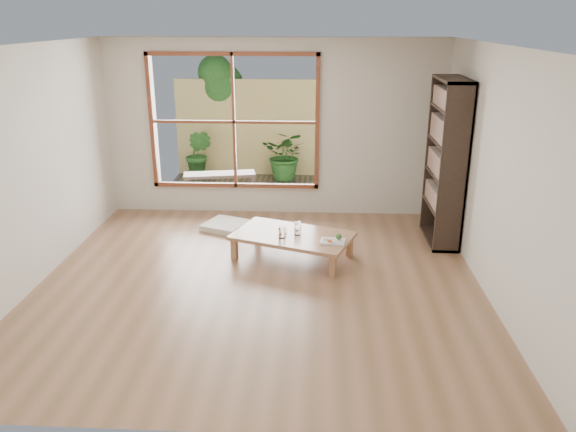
# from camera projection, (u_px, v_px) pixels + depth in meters

# --- Properties ---
(ground) EXTENTS (5.00, 5.00, 0.00)m
(ground) POSITION_uv_depth(u_px,v_px,m) (260.00, 281.00, 6.44)
(ground) COLOR #9B6C4D
(ground) RESTS_ON ground
(low_table) EXTENTS (1.63, 1.26, 0.31)m
(low_table) POSITION_uv_depth(u_px,v_px,m) (293.00, 237.00, 6.98)
(low_table) COLOR #9D724C
(low_table) RESTS_ON ground
(floor_cushion) EXTENTS (0.71, 0.71, 0.08)m
(floor_cushion) POSITION_uv_depth(u_px,v_px,m) (226.00, 225.00, 8.05)
(floor_cushion) COLOR beige
(floor_cushion) RESTS_ON ground
(bookshelf) EXTENTS (0.34, 0.97, 2.15)m
(bookshelf) POSITION_uv_depth(u_px,v_px,m) (446.00, 162.00, 7.29)
(bookshelf) COLOR #32231B
(bookshelf) RESTS_ON ground
(glass_tall) EXTENTS (0.08, 0.08, 0.14)m
(glass_tall) POSITION_uv_depth(u_px,v_px,m) (282.00, 233.00, 6.83)
(glass_tall) COLOR silver
(glass_tall) RESTS_ON low_table
(glass_mid) EXTENTS (0.08, 0.08, 0.11)m
(glass_mid) POSITION_uv_depth(u_px,v_px,m) (298.00, 231.00, 6.92)
(glass_mid) COLOR silver
(glass_mid) RESTS_ON low_table
(glass_short) EXTENTS (0.08, 0.08, 0.10)m
(glass_short) POSITION_uv_depth(u_px,v_px,m) (298.00, 226.00, 7.10)
(glass_short) COLOR silver
(glass_short) RESTS_ON low_table
(glass_small) EXTENTS (0.05, 0.05, 0.07)m
(glass_small) POSITION_uv_depth(u_px,v_px,m) (284.00, 231.00, 6.97)
(glass_small) COLOR silver
(glass_small) RESTS_ON low_table
(food_tray) EXTENTS (0.32, 0.25, 0.09)m
(food_tray) POSITION_uv_depth(u_px,v_px,m) (334.00, 240.00, 6.73)
(food_tray) COLOR white
(food_tray) RESTS_ON low_table
(deck) EXTENTS (2.80, 2.00, 0.05)m
(deck) POSITION_uv_depth(u_px,v_px,m) (246.00, 190.00, 9.82)
(deck) COLOR #342D26
(deck) RESTS_ON ground
(garden_bench) EXTENTS (1.23, 0.57, 0.37)m
(garden_bench) POSITION_uv_depth(u_px,v_px,m) (220.00, 177.00, 9.39)
(garden_bench) COLOR #32231B
(garden_bench) RESTS_ON deck
(bamboo_fence) EXTENTS (2.80, 0.06, 1.80)m
(bamboo_fence) POSITION_uv_depth(u_px,v_px,m) (251.00, 128.00, 10.46)
(bamboo_fence) COLOR tan
(bamboo_fence) RESTS_ON ground
(shrub_right) EXTENTS (0.96, 0.87, 0.91)m
(shrub_right) POSITION_uv_depth(u_px,v_px,m) (286.00, 155.00, 10.25)
(shrub_right) COLOR #2B5C21
(shrub_right) RESTS_ON deck
(shrub_left) EXTENTS (0.59, 0.52, 0.90)m
(shrub_left) POSITION_uv_depth(u_px,v_px,m) (199.00, 154.00, 10.35)
(shrub_left) COLOR #2B5C21
(shrub_left) RESTS_ON deck
(garden_tree) EXTENTS (1.04, 0.85, 2.22)m
(garden_tree) POSITION_uv_depth(u_px,v_px,m) (216.00, 87.00, 10.53)
(garden_tree) COLOR #4C3D2D
(garden_tree) RESTS_ON ground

